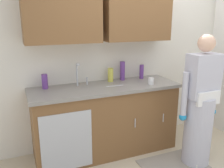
{
  "coord_description": "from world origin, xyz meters",
  "views": [
    {
      "loc": [
        -1.63,
        -2.13,
        1.79
      ],
      "look_at": [
        -0.52,
        0.55,
        1.0
      ],
      "focal_mm": 38.67,
      "sensor_mm": 36.0,
      "label": 1
    }
  ],
  "objects": [
    {
      "name": "knife_on_counter",
      "position": [
        -0.44,
        0.66,
        0.94
      ],
      "size": [
        0.24,
        0.03,
        0.01
      ],
      "primitive_type": "cube",
      "rotation": [
        0.0,
        0.0,
        3.1
      ],
      "color": "silver",
      "rests_on": "countertop"
    },
    {
      "name": "person_at_sink",
      "position": [
        0.41,
        0.0,
        0.69
      ],
      "size": [
        0.55,
        0.34,
        1.62
      ],
      "color": "white",
      "rests_on": "ground"
    },
    {
      "name": "bottle_soap",
      "position": [
        0.08,
        0.88,
        1.04
      ],
      "size": [
        0.06,
        0.06,
        0.2
      ],
      "primitive_type": "cylinder",
      "color": "#66388C",
      "rests_on": "countertop"
    },
    {
      "name": "bottle_water_tall",
      "position": [
        -1.29,
        0.87,
        1.03
      ],
      "size": [
        0.07,
        0.07,
        0.18
      ],
      "primitive_type": "cylinder",
      "color": "#66388C",
      "rests_on": "countertop"
    },
    {
      "name": "bottle_water_short",
      "position": [
        -0.4,
        0.89,
        1.03
      ],
      "size": [
        0.08,
        0.08,
        0.19
      ],
      "primitive_type": "cylinder",
      "color": "#D8D14C",
      "rests_on": "countertop"
    },
    {
      "name": "kitchen_wall_with_uppers",
      "position": [
        -0.14,
        0.99,
        1.48
      ],
      "size": [
        4.8,
        0.44,
        2.7
      ],
      "color": "silver",
      "rests_on": "ground"
    },
    {
      "name": "bottle_dish_liquid",
      "position": [
        -0.21,
        0.91,
        1.07
      ],
      "size": [
        0.07,
        0.07,
        0.27
      ],
      "primitive_type": "cylinder",
      "color": "#66388C",
      "rests_on": "countertop"
    },
    {
      "name": "sink",
      "position": [
        -0.85,
        0.71,
        0.93
      ],
      "size": [
        0.5,
        0.36,
        0.35
      ],
      "color": "#B7BABF",
      "rests_on": "counter_cabinet"
    },
    {
      "name": "counter_cabinet",
      "position": [
        -0.55,
        0.7,
        0.45
      ],
      "size": [
        1.9,
        0.62,
        0.9
      ],
      "color": "brown",
      "rests_on": "ground"
    },
    {
      "name": "cup_by_sink",
      "position": [
        0.04,
        0.54,
        0.98
      ],
      "size": [
        0.08,
        0.08,
        0.09
      ],
      "primitive_type": "cylinder",
      "color": "white",
      "rests_on": "countertop"
    },
    {
      "name": "floor_mat",
      "position": [
        0.11,
        0.05,
        0.01
      ],
      "size": [
        0.8,
        0.5,
        0.01
      ],
      "primitive_type": "cube",
      "color": "gray",
      "rests_on": "ground"
    },
    {
      "name": "countertop",
      "position": [
        -0.55,
        0.7,
        0.92
      ],
      "size": [
        1.96,
        0.66,
        0.04
      ],
      "primitive_type": "cube",
      "color": "gray",
      "rests_on": "counter_cabinet"
    }
  ]
}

